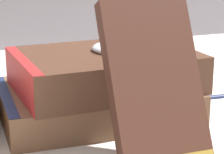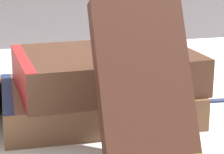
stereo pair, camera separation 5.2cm
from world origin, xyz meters
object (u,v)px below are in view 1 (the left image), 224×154
Objects in this scene: book_leaning_front at (155,88)px; pocket_watch at (117,48)px; fountain_pen at (215,95)px; book_flat_bottom at (91,102)px; book_flat_top at (101,71)px.

pocket_watch is (0.01, 0.13, 0.01)m from book_leaning_front.
fountain_pen is (0.15, 0.01, -0.08)m from pocket_watch.
book_flat_bottom is 0.18m from fountain_pen.
book_flat_top is 0.13m from book_leaning_front.
pocket_watch is at bearing -170.78° from fountain_pen.
book_flat_top is 3.39× the size of pocket_watch.
book_leaning_front is 0.13m from pocket_watch.
book_leaning_front is (0.01, -0.12, 0.01)m from book_flat_top.
book_flat_top is 1.47× the size of fountain_pen.
book_leaning_front is (0.02, -0.13, 0.05)m from book_flat_bottom.
book_leaning_front is at bearing -94.09° from pocket_watch.
book_leaning_front is 2.46× the size of pocket_watch.
book_leaning_front reaches higher than fountain_pen.
pocket_watch is at bearing 5.87° from book_flat_top.
fountain_pen is (0.18, 0.01, -0.01)m from book_flat_bottom.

